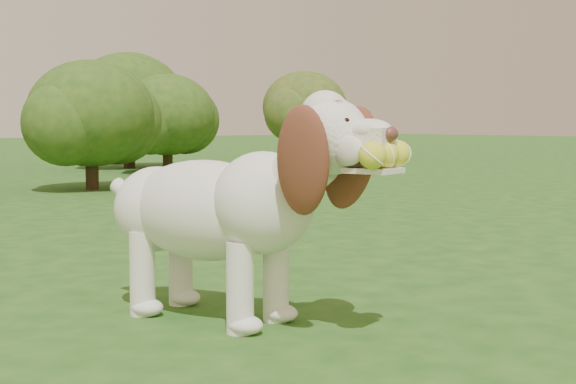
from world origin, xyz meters
TOP-DOWN VIEW (x-y plane):
  - ground at (0.00, 0.00)m, footprint 80.00×80.00m
  - dog at (0.54, 0.41)m, footprint 0.74×1.32m
  - shrub_f at (4.89, 10.37)m, footprint 1.89×1.89m
  - shrub_d at (4.75, 8.73)m, footprint 1.46×1.46m
  - shrub_h at (9.59, 11.54)m, footprint 1.82×1.82m
  - shrub_c at (2.59, 6.53)m, footprint 1.43×1.43m

SIDE VIEW (x-z plane):
  - ground at x=0.00m, z-range 0.00..0.00m
  - dog at x=0.54m, z-range 0.03..0.90m
  - shrub_c at x=2.59m, z-range 0.13..1.61m
  - shrub_d at x=4.75m, z-range 0.13..1.64m
  - shrub_h at x=9.59m, z-range 0.17..2.05m
  - shrub_f at x=4.89m, z-range 0.17..2.13m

